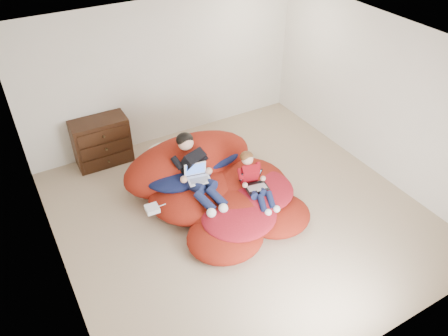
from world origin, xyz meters
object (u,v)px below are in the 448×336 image
dresser (102,142)px  laptop_black (254,182)px  younger_boy (254,178)px  beanbag_pile (215,187)px  older_boy (195,168)px  laptop_white (197,175)px

dresser → laptop_black: 2.76m
dresser → younger_boy: (1.52, -2.28, 0.19)m
beanbag_pile → younger_boy: size_ratio=2.83×
dresser → older_boy: older_boy is taller
older_boy → laptop_black: size_ratio=2.99×
beanbag_pile → laptop_white: 0.46m
older_boy → younger_boy: older_boy is taller
older_boy → younger_boy: 0.85m
beanbag_pile → older_boy: bearing=166.7°
laptop_white → laptop_black: bearing=-32.9°
laptop_black → laptop_white: bearing=147.1°
dresser → older_boy: bearing=-64.5°
beanbag_pile → laptop_black: (0.38, -0.45, 0.27)m
dresser → beanbag_pile: size_ratio=0.39×
dresser → laptop_white: size_ratio=2.58×
laptop_white → laptop_black: 0.81m
dresser → laptop_white: 2.06m
younger_boy → dresser: bearing=123.7°
beanbag_pile → older_boy: size_ratio=2.08×
laptop_white → laptop_black: (0.67, -0.44, -0.09)m
younger_boy → laptop_black: (0.00, -0.01, -0.06)m
younger_boy → laptop_white: younger_boy is taller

